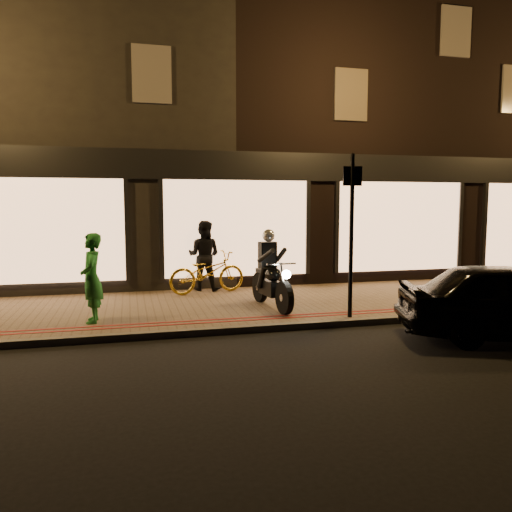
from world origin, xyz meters
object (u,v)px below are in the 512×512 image
(motorcycle, at_px, (271,277))
(bicycle_gold, at_px, (207,272))
(sign_post, at_px, (351,227))
(person_green, at_px, (92,278))

(motorcycle, xyz_separation_m, bicycle_gold, (-1.00, 1.94, -0.12))
(motorcycle, bearing_deg, sign_post, -51.84)
(motorcycle, xyz_separation_m, sign_post, (1.19, -1.21, 1.06))
(motorcycle, relative_size, sign_post, 0.65)
(motorcycle, bearing_deg, person_green, -178.76)
(sign_post, distance_m, person_green, 4.76)
(sign_post, bearing_deg, person_green, 170.72)
(motorcycle, height_order, bicycle_gold, motorcycle)
(sign_post, relative_size, person_green, 1.89)
(bicycle_gold, height_order, person_green, person_green)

